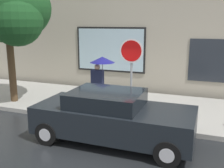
{
  "coord_description": "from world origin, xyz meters",
  "views": [
    {
      "loc": [
        3.13,
        -6.54,
        3.28
      ],
      "look_at": [
        0.01,
        1.8,
        1.2
      ],
      "focal_mm": 42.69,
      "sensor_mm": 36.0,
      "label": 1
    }
  ],
  "objects_px": {
    "pedestrian_with_umbrella": "(101,67)",
    "stop_sign": "(131,63)",
    "parked_car": "(112,117)",
    "street_tree": "(9,11)"
  },
  "relations": [
    {
      "from": "parked_car",
      "to": "stop_sign",
      "type": "distance_m",
      "value": 1.99
    },
    {
      "from": "pedestrian_with_umbrella",
      "to": "street_tree",
      "type": "relative_size",
      "value": 0.38
    },
    {
      "from": "stop_sign",
      "to": "street_tree",
      "type": "bearing_deg",
      "value": 177.49
    },
    {
      "from": "street_tree",
      "to": "stop_sign",
      "type": "height_order",
      "value": "street_tree"
    },
    {
      "from": "parked_car",
      "to": "street_tree",
      "type": "height_order",
      "value": "street_tree"
    },
    {
      "from": "pedestrian_with_umbrella",
      "to": "stop_sign",
      "type": "relative_size",
      "value": 0.72
    },
    {
      "from": "street_tree",
      "to": "stop_sign",
      "type": "distance_m",
      "value": 5.14
    },
    {
      "from": "pedestrian_with_umbrella",
      "to": "stop_sign",
      "type": "xyz_separation_m",
      "value": [
        1.49,
        -1.02,
        0.38
      ]
    },
    {
      "from": "stop_sign",
      "to": "pedestrian_with_umbrella",
      "type": "bearing_deg",
      "value": 145.56
    },
    {
      "from": "parked_car",
      "to": "street_tree",
      "type": "xyz_separation_m",
      "value": [
        -4.78,
        1.73,
        2.97
      ]
    }
  ]
}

